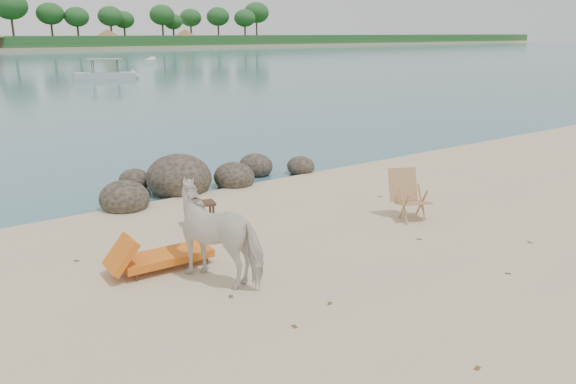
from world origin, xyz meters
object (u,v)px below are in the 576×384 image
Objects in this scene: boulders at (192,180)px; deck_chair at (413,197)px; side_table at (201,215)px; lounge_chair at (166,253)px; cow at (222,233)px.

boulders is 5.80m from deck_chair.
boulders is 3.06m from side_table.
deck_chair is (5.37, -0.71, 0.24)m from lounge_chair.
cow reaches higher than lounge_chair.
lounge_chair is 1.81× the size of deck_chair.
deck_chair reaches higher than lounge_chair.
deck_chair is (2.67, -5.14, 0.30)m from boulders.
boulders is at bearing -135.46° from cow.
boulders reaches higher than lounge_chair.
deck_chair is at bearing 158.17° from cow.
cow is at bearing -153.24° from deck_chair.
cow is 2.72m from side_table.
cow is 4.78m from deck_chair.
deck_chair is at bearing -4.98° from lounge_chair.
deck_chair reaches higher than side_table.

